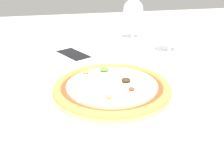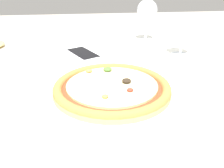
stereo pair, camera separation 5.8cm
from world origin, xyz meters
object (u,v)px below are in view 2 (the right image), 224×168
Objects in this scene: wine_glass_far_left at (183,26)px; cell_phone at (83,54)px; pizza_plate at (112,89)px; wine_glass_far_right at (147,11)px; dining_table at (65,98)px.

wine_glass_far_left is 0.35m from cell_phone.
pizza_plate is 0.30m from cell_phone.
wine_glass_far_right is at bearing 111.03° from wine_glass_far_left.
wine_glass_far_right reaches higher than cell_phone.
dining_table is 3.48× the size of pizza_plate.
dining_table is 0.24m from pizza_plate.
pizza_plate reaches higher than cell_phone.
wine_glass_far_left is 0.21m from wine_glass_far_right.
wine_glass_far_right is at bearing 32.34° from cell_phone.
wine_glass_far_left is at bearing -5.53° from cell_phone.
cell_phone is (0.06, 0.12, 0.10)m from dining_table.
cell_phone is at bearing -147.66° from wine_glass_far_right.
wine_glass_far_right is 1.01× the size of cell_phone.
pizza_plate is (0.13, -0.17, 0.11)m from dining_table.
pizza_plate is 0.51m from wine_glass_far_right.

